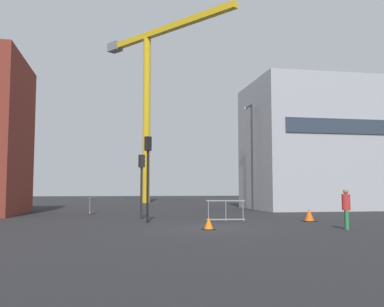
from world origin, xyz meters
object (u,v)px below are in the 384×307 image
(streetlamp_tall, at_px, (251,149))
(traffic_cone_orange, at_px, (209,224))
(traffic_cone_by_barrier, at_px, (309,215))
(pedestrian_walking, at_px, (346,206))
(traffic_light_median, at_px, (142,175))
(construction_crane, at_px, (151,82))
(traffic_light_far, at_px, (148,165))

(streetlamp_tall, height_order, traffic_cone_orange, streetlamp_tall)
(traffic_cone_by_barrier, bearing_deg, pedestrian_walking, -96.16)
(traffic_light_median, relative_size, traffic_cone_by_barrier, 5.34)
(construction_crane, bearing_deg, pedestrian_walking, -80.91)
(traffic_cone_by_barrier, relative_size, traffic_cone_orange, 1.28)
(traffic_light_far, bearing_deg, traffic_light_median, 93.02)
(traffic_light_median, bearing_deg, construction_crane, 84.32)
(pedestrian_walking, bearing_deg, traffic_light_median, 136.72)
(traffic_light_median, height_order, traffic_cone_by_barrier, traffic_light_median)
(traffic_light_far, bearing_deg, streetlamp_tall, 50.08)
(traffic_cone_by_barrier, bearing_deg, traffic_light_median, 159.87)
(traffic_light_far, relative_size, traffic_cone_orange, 8.19)
(pedestrian_walking, relative_size, traffic_cone_by_barrier, 2.49)
(construction_crane, bearing_deg, traffic_light_median, -95.68)
(traffic_light_median, distance_m, traffic_light_far, 2.65)
(traffic_cone_by_barrier, height_order, traffic_cone_orange, traffic_cone_by_barrier)
(construction_crane, relative_size, traffic_cone_by_barrier, 31.01)
(traffic_light_median, height_order, traffic_cone_orange, traffic_light_median)
(construction_crane, relative_size, streetlamp_tall, 2.49)
(construction_crane, xyz_separation_m, traffic_light_median, (-2.57, -25.82, -11.76))
(traffic_light_far, relative_size, traffic_cone_by_barrier, 6.39)
(construction_crane, distance_m, traffic_cone_by_barrier, 32.56)
(construction_crane, relative_size, pedestrian_walking, 12.45)
(traffic_cone_by_barrier, distance_m, traffic_cone_orange, 6.92)
(traffic_light_median, relative_size, traffic_light_far, 0.84)
(pedestrian_walking, bearing_deg, streetlamp_tall, 86.09)
(construction_crane, height_order, pedestrian_walking, construction_crane)
(traffic_light_median, distance_m, traffic_cone_orange, 7.20)
(traffic_light_median, height_order, traffic_light_far, traffic_light_far)
(traffic_light_far, bearing_deg, pedestrian_walking, -31.89)
(construction_crane, xyz_separation_m, traffic_cone_orange, (-0.24, -32.29, -13.92))
(construction_crane, distance_m, streetlamp_tall, 21.22)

